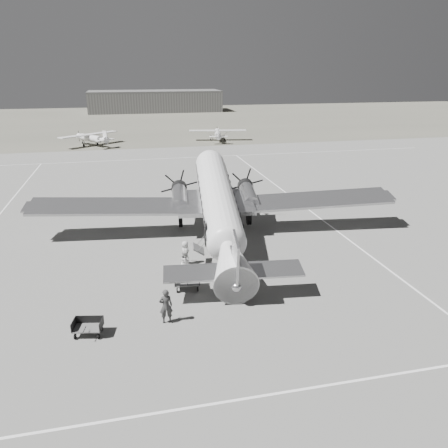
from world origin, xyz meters
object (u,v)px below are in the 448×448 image
Objects in this scene: light_plane_left at (91,139)px; passenger at (185,253)px; light_plane_right at (218,135)px; baggage_cart_far at (88,327)px; ramp_agent at (186,263)px; ground_crew at (166,306)px; dc3_airliner at (219,206)px; baggage_cart_near at (187,282)px; hangar_main at (155,101)px.

light_plane_left is 6.59× the size of passenger.
baggage_cart_far is at bearing -97.98° from light_plane_right.
ramp_agent is (6.10, 5.99, 0.46)m from baggage_cart_far.
passenger is (2.11, 7.41, -0.13)m from ground_crew.
ground_crew is (-16.21, -62.79, -0.14)m from light_plane_right.
passenger is at bearing -117.47° from light_plane_left.
light_plane_right is 57.14m from passenger.
light_plane_left is (-12.99, 50.89, -1.78)m from dc3_airliner.
baggage_cart_near is 7.07m from baggage_cart_far.
ground_crew is 1.15× the size of passenger.
ground_crew is (4.19, 0.33, 0.57)m from baggage_cart_far.
ground_crew is at bearing -108.79° from baggage_cart_near.
passenger is at bearing -94.36° from light_plane_right.
baggage_cart_far is 4.24m from ground_crew.
passenger is at bearing 21.67° from ramp_agent.
dc3_airliner is 52.70m from light_plane_right.
hangar_main is at bearing 38.14° from light_plane_left.
baggage_cart_near is at bearing -93.39° from hangar_main.
baggage_cart_near is at bearing -158.33° from ramp_agent.
ground_crew is at bearing -109.26° from dc3_airliner.
passenger is (-6.89, -119.78, -2.41)m from hangar_main.
ground_crew is (-1.68, -3.61, 0.54)m from baggage_cart_near.
hangar_main is 26.21× the size of baggage_cart_far.
ramp_agent is (0.23, 2.05, 0.43)m from baggage_cart_near.
dc3_airliner is at bearing -116.65° from ground_crew.
hangar_main is at bearing -10.85° from passenger.
ground_crew is (-9.00, -127.20, -2.28)m from hangar_main.
light_plane_left is at bearing -168.49° from light_plane_right.
dc3_airliner is 52.55m from light_plane_left.
light_plane_right is 6.32× the size of passenger.
baggage_cart_far is 0.90× the size of passenger.
dc3_airliner reaches higher than baggage_cart_far.
light_plane_left is at bearing -104.32° from hangar_main.
ramp_agent is at bearing 89.89° from baggage_cart_near.
dc3_airliner is 8.85m from baggage_cart_near.
light_plane_right is at bearing -105.54° from ground_crew.
dc3_airliner is 15.23m from baggage_cart_far.
light_plane_left is 57.27m from ramp_agent.
dc3_airliner is 2.80× the size of light_plane_right.
light_plane_left is at bearing -84.08° from ground_crew.
ground_crew is (-5.38, -11.24, -1.97)m from dc3_airliner.
baggage_cart_far is (-20.40, -63.12, -0.71)m from light_plane_right.
light_plane_left reaches higher than light_plane_right.
hangar_main is 64.84m from light_plane_right.
hangar_main is 67.18m from light_plane_left.
light_plane_left reaches higher than ground_crew.
light_plane_left reaches higher than baggage_cart_near.
light_plane_right is at bearing -83.61° from hangar_main.
light_plane_right is at bearing 84.47° from dc3_airliner.
ground_crew reaches higher than baggage_cart_near.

